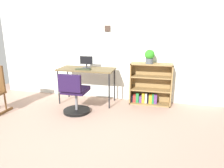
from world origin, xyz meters
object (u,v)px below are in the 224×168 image
monitor (86,62)px  bookshelf_low (150,86)px  potted_plant_on_shelf (150,56)px  keyboard (83,69)px  desk (87,71)px  office_chair (75,96)px

monitor → bookshelf_low: 1.45m
bookshelf_low → monitor: bearing=-171.1°
potted_plant_on_shelf → monitor: bearing=-173.3°
keyboard → potted_plant_on_shelf: size_ratio=1.14×
desk → potted_plant_on_shelf: size_ratio=4.17×
desk → potted_plant_on_shelf: bearing=8.8°
monitor → bookshelf_low: (1.35, 0.21, -0.49)m
potted_plant_on_shelf → keyboard: bearing=-165.8°
bookshelf_low → potted_plant_on_shelf: bearing=-118.0°
bookshelf_low → office_chair: bearing=-146.3°
keyboard → office_chair: 0.66m
desk → keyboard: (-0.02, -0.13, 0.07)m
desk → office_chair: office_chair is taller
desk → keyboard: size_ratio=3.67×
office_chair → bookshelf_low: 1.62m
desk → keyboard: 0.15m
keyboard → office_chair: bearing=-88.7°
monitor → office_chair: bearing=-89.6°
monitor → desk: bearing=-71.1°
office_chair → potted_plant_on_shelf: potted_plant_on_shelf is taller
keyboard → office_chair: size_ratio=0.40×
keyboard → potted_plant_on_shelf: 1.39m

